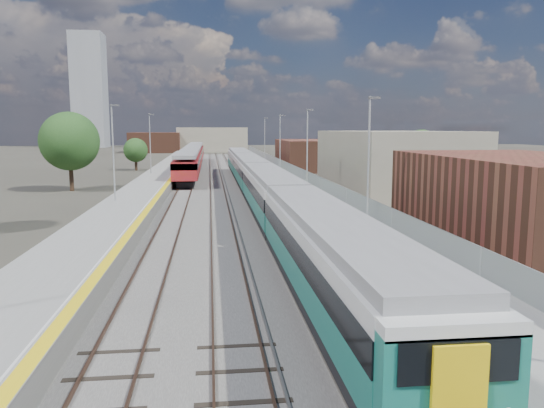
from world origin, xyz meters
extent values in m
plane|color=#47443A|center=(0.00, 50.00, 0.00)|extent=(320.00, 320.00, 0.00)
cube|color=#565451|center=(-2.25, 52.50, 0.03)|extent=(10.50, 155.00, 0.06)
cube|color=#4C3323|center=(0.78, 55.00, 0.11)|extent=(0.07, 160.00, 0.14)
cube|color=#4C3323|center=(2.22, 55.00, 0.11)|extent=(0.07, 160.00, 0.14)
cube|color=#4C3323|center=(-2.72, 55.00, 0.11)|extent=(0.07, 160.00, 0.14)
cube|color=#4C3323|center=(-1.28, 55.00, 0.11)|extent=(0.07, 160.00, 0.14)
cube|color=#4C3323|center=(-6.22, 55.00, 0.11)|extent=(0.07, 160.00, 0.14)
cube|color=#4C3323|center=(-4.78, 55.00, 0.11)|extent=(0.07, 160.00, 0.14)
cube|color=gray|center=(0.45, 55.00, 0.10)|extent=(0.08, 160.00, 0.10)
cube|color=gray|center=(-0.95, 55.00, 0.10)|extent=(0.08, 160.00, 0.10)
cube|color=slate|center=(5.25, 52.50, 0.50)|extent=(4.70, 155.00, 1.00)
cube|color=gray|center=(5.25, 52.50, 1.00)|extent=(4.70, 155.00, 0.03)
cube|color=yellow|center=(3.15, 52.50, 1.02)|extent=(0.40, 155.00, 0.01)
cube|color=gray|center=(7.45, 52.50, 1.60)|extent=(0.06, 155.00, 1.20)
cylinder|color=#9EA0A3|center=(6.60, 22.00, 4.77)|extent=(0.12, 0.12, 7.50)
cube|color=#4C4C4F|center=(6.85, 22.00, 8.42)|extent=(0.70, 0.18, 0.14)
cylinder|color=#9EA0A3|center=(6.60, 42.00, 4.77)|extent=(0.12, 0.12, 7.50)
cube|color=#4C4C4F|center=(6.85, 42.00, 8.42)|extent=(0.70, 0.18, 0.14)
cylinder|color=#9EA0A3|center=(6.60, 62.00, 4.77)|extent=(0.12, 0.12, 7.50)
cube|color=#4C4C4F|center=(6.85, 62.00, 8.42)|extent=(0.70, 0.18, 0.14)
cylinder|color=#9EA0A3|center=(6.60, 82.00, 4.77)|extent=(0.12, 0.12, 7.50)
cube|color=#4C4C4F|center=(6.85, 82.00, 8.42)|extent=(0.70, 0.18, 0.14)
cube|color=slate|center=(-9.05, 52.50, 0.50)|extent=(4.30, 155.00, 1.00)
cube|color=gray|center=(-9.05, 52.50, 1.00)|extent=(4.30, 155.00, 0.03)
cube|color=yellow|center=(-7.15, 52.50, 1.02)|extent=(0.45, 155.00, 0.01)
cube|color=silver|center=(-7.50, 52.50, 1.03)|extent=(0.08, 155.00, 0.01)
cylinder|color=#9EA0A3|center=(-10.20, 34.00, 4.77)|extent=(0.12, 0.12, 7.50)
cube|color=#4C4C4F|center=(-9.95, 34.00, 8.42)|extent=(0.70, 0.18, 0.14)
cylinder|color=#9EA0A3|center=(-10.20, 60.00, 4.77)|extent=(0.12, 0.12, 7.50)
cube|color=#4C4C4F|center=(-9.95, 60.00, 8.42)|extent=(0.70, 0.18, 0.14)
cube|color=brown|center=(14.00, 18.00, 2.60)|extent=(9.00, 16.00, 5.20)
cube|color=gray|center=(16.00, 45.00, 3.20)|extent=(11.00, 22.00, 6.40)
cube|color=brown|center=(13.00, 78.00, 2.40)|extent=(8.00, 18.00, 4.80)
cube|color=gray|center=(-2.00, 150.00, 3.50)|extent=(20.00, 14.00, 7.00)
cube|color=brown|center=(-18.00, 145.00, 2.80)|extent=(14.00, 12.00, 5.60)
cube|color=gray|center=(-45.00, 190.00, 20.00)|extent=(11.00, 11.00, 40.00)
cube|color=black|center=(1.50, 9.63, 0.84)|extent=(2.61, 18.72, 0.44)
cube|color=#13665A|center=(1.50, 9.63, 1.61)|extent=(2.71, 18.72, 1.09)
cube|color=black|center=(1.50, 9.63, 2.48)|extent=(2.76, 18.72, 0.75)
cube|color=silver|center=(1.50, 9.63, 3.07)|extent=(2.71, 18.72, 0.46)
cube|color=gray|center=(1.50, 9.63, 3.47)|extent=(2.40, 18.72, 0.38)
cube|color=black|center=(1.50, 28.85, 0.84)|extent=(2.61, 18.72, 0.44)
cube|color=#13665A|center=(1.50, 28.85, 1.61)|extent=(2.71, 18.72, 1.09)
cube|color=black|center=(1.50, 28.85, 2.48)|extent=(2.76, 18.72, 0.75)
cube|color=silver|center=(1.50, 28.85, 3.07)|extent=(2.71, 18.72, 0.46)
cube|color=gray|center=(1.50, 28.85, 3.47)|extent=(2.40, 18.72, 0.38)
cube|color=black|center=(1.50, 48.06, 0.84)|extent=(2.61, 18.72, 0.44)
cube|color=#13665A|center=(1.50, 48.06, 1.61)|extent=(2.71, 18.72, 1.09)
cube|color=black|center=(1.50, 48.06, 2.48)|extent=(2.76, 18.72, 0.75)
cube|color=silver|center=(1.50, 48.06, 3.07)|extent=(2.71, 18.72, 0.46)
cube|color=gray|center=(1.50, 48.06, 3.47)|extent=(2.40, 18.72, 0.38)
cube|color=black|center=(1.50, 67.28, 0.84)|extent=(2.61, 18.72, 0.44)
cube|color=#13665A|center=(1.50, 67.28, 1.61)|extent=(2.71, 18.72, 1.09)
cube|color=black|center=(1.50, 67.28, 2.48)|extent=(2.76, 18.72, 0.75)
cube|color=silver|center=(1.50, 67.28, 3.07)|extent=(2.71, 18.72, 0.46)
cube|color=gray|center=(1.50, 67.28, 3.47)|extent=(2.40, 18.72, 0.38)
cube|color=#13665A|center=(1.50, 0.03, 2.06)|extent=(2.69, 0.58, 2.02)
cube|color=black|center=(1.50, -0.27, 2.64)|extent=(2.21, 0.06, 0.77)
cube|color=yellow|center=(1.50, -0.32, 1.97)|extent=(1.01, 0.10, 2.02)
cube|color=black|center=(-5.50, 58.21, 0.48)|extent=(1.92, 16.36, 0.67)
cube|color=#9B2813|center=(-5.50, 58.21, 2.08)|extent=(2.84, 19.25, 2.03)
cube|color=black|center=(-5.50, 58.21, 2.58)|extent=(2.90, 19.25, 0.71)
cube|color=gray|center=(-5.50, 58.21, 3.60)|extent=(2.53, 19.25, 0.41)
cube|color=black|center=(-5.50, 77.96, 0.48)|extent=(1.92, 16.36, 0.67)
cube|color=#9B2813|center=(-5.50, 77.96, 2.08)|extent=(2.84, 19.25, 2.03)
cube|color=black|center=(-5.50, 77.96, 2.58)|extent=(2.90, 19.25, 0.71)
cube|color=gray|center=(-5.50, 77.96, 3.60)|extent=(2.53, 19.25, 0.41)
cube|color=black|center=(-5.50, 97.71, 0.48)|extent=(1.92, 16.36, 0.67)
cube|color=#9B2813|center=(-5.50, 97.71, 2.08)|extent=(2.84, 19.25, 2.03)
cube|color=black|center=(-5.50, 97.71, 2.58)|extent=(2.90, 19.25, 0.71)
cube|color=gray|center=(-5.50, 97.71, 3.60)|extent=(2.53, 19.25, 0.41)
cylinder|color=#382619|center=(-17.52, 50.21, 1.47)|extent=(0.44, 0.44, 2.95)
sphere|color=#1B441A|center=(-17.52, 50.21, 5.32)|extent=(6.23, 6.23, 6.23)
cylinder|color=#382619|center=(-14.51, 78.33, 0.90)|extent=(0.44, 0.44, 1.81)
sphere|color=#1B441A|center=(-14.51, 78.33, 3.26)|extent=(3.82, 3.82, 3.82)
cylinder|color=#382619|center=(24.73, 58.34, 1.14)|extent=(0.44, 0.44, 2.29)
sphere|color=#1B441A|center=(24.73, 58.34, 4.13)|extent=(4.83, 4.83, 4.83)
camera|label=1|loc=(-2.72, -8.50, 6.63)|focal=35.00mm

